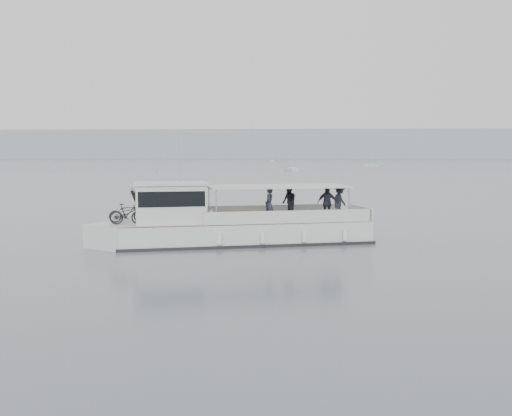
{
  "coord_description": "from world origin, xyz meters",
  "views": [
    {
      "loc": [
        3.28,
        -22.65,
        4.01
      ],
      "look_at": [
        1.5,
        2.99,
        1.6
      ],
      "focal_mm": 40.0,
      "sensor_mm": 36.0,
      "label": 1
    }
  ],
  "objects": [
    {
      "name": "ground",
      "position": [
        0.0,
        0.0,
        0.0
      ],
      "size": [
        1400.0,
        1400.0,
        0.0
      ],
      "primitive_type": "plane",
      "color": "#545E63",
      "rests_on": "ground"
    },
    {
      "name": "headland",
      "position": [
        0.0,
        560.0,
        14.0
      ],
      "size": [
        1400.0,
        90.0,
        28.0
      ],
      "primitive_type": "cube",
      "color": "#939EA8",
      "rests_on": "ground"
    },
    {
      "name": "moored_fleet",
      "position": [
        31.93,
        161.31,
        0.36
      ],
      "size": [
        368.24,
        280.14,
        10.08
      ],
      "color": "silver",
      "rests_on": "ground"
    },
    {
      "name": "tour_boat",
      "position": [
        -0.07,
        2.69,
        0.88
      ],
      "size": [
        12.75,
        6.03,
        5.36
      ],
      "rotation": [
        0.0,
        0.0,
        0.27
      ],
      "color": "silver",
      "rests_on": "ground"
    }
  ]
}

